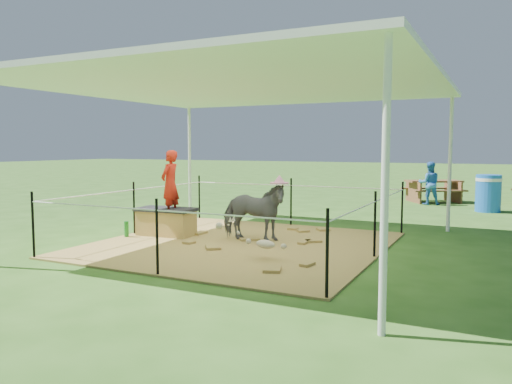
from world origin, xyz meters
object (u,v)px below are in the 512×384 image
at_px(straw_bale, 166,223).
at_px(distant_person, 429,183).
at_px(picnic_table_near, 433,191).
at_px(trash_barrel, 488,193).
at_px(green_bottle, 126,229).
at_px(pony, 253,212).
at_px(foal, 266,242).
at_px(woman, 170,178).

bearing_deg(straw_bale, distant_person, 63.85).
relative_size(picnic_table_near, distant_person, 1.28).
xyz_separation_m(straw_bale, distant_person, (3.67, 7.48, 0.36)).
relative_size(straw_bale, trash_barrel, 1.07).
distance_m(straw_bale, trash_barrel, 8.34).
bearing_deg(green_bottle, pony, 16.75).
xyz_separation_m(straw_bale, green_bottle, (-0.55, -0.45, -0.08)).
height_order(green_bottle, foal, foal).
bearing_deg(green_bottle, trash_barrel, 50.32).
bearing_deg(straw_bale, green_bottle, -140.71).
bearing_deg(distant_person, straw_bale, 49.83).
height_order(straw_bale, picnic_table_near, picnic_table_near).
relative_size(foal, picnic_table_near, 0.56).
xyz_separation_m(green_bottle, distant_person, (4.22, 7.93, 0.44)).
xyz_separation_m(pony, distant_person, (1.99, 7.26, 0.08)).
bearing_deg(distant_person, picnic_table_near, -106.00).
relative_size(green_bottle, distant_person, 0.23).
bearing_deg(straw_bale, trash_barrel, 51.26).
distance_m(straw_bale, picnic_table_near, 9.05).
xyz_separation_m(green_bottle, trash_barrel, (5.77, 6.95, 0.30)).
xyz_separation_m(trash_barrel, picnic_table_near, (-1.52, 1.75, -0.14)).
relative_size(green_bottle, trash_barrel, 0.30).
bearing_deg(foal, straw_bale, 170.69).
distance_m(pony, picnic_table_near, 8.29).
bearing_deg(foal, pony, 135.84).
bearing_deg(picnic_table_near, distant_person, -122.42).
relative_size(woman, green_bottle, 4.32).
xyz_separation_m(straw_bale, woman, (0.10, 0.00, 0.83)).
bearing_deg(woman, picnic_table_near, 152.33).
height_order(green_bottle, pony, pony).
distance_m(woman, picnic_table_near, 9.04).
bearing_deg(picnic_table_near, woman, -143.98).
distance_m(woman, pony, 1.68).
bearing_deg(straw_bale, woman, 0.00).
bearing_deg(green_bottle, distant_person, 61.96).
bearing_deg(pony, picnic_table_near, -21.28).
xyz_separation_m(green_bottle, picnic_table_near, (4.25, 8.71, 0.16)).
relative_size(foal, trash_barrel, 0.94).
xyz_separation_m(green_bottle, pony, (2.23, 0.67, 0.36)).
distance_m(woman, green_bottle, 1.21).
relative_size(straw_bale, foal, 1.14).
height_order(straw_bale, trash_barrel, trash_barrel).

